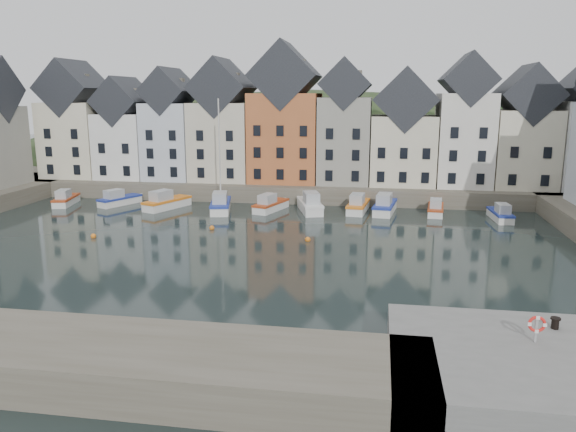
% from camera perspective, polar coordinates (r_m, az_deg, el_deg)
% --- Properties ---
extents(ground, '(260.00, 260.00, 0.00)m').
position_cam_1_polar(ground, '(47.83, -5.93, -3.77)').
color(ground, black).
rests_on(ground, ground).
extents(far_quay, '(90.00, 16.00, 2.00)m').
position_cam_1_polar(far_quay, '(76.30, -0.06, 3.09)').
color(far_quay, '#534E40').
rests_on(far_quay, ground).
extents(hillside, '(153.60, 70.40, 64.00)m').
position_cam_1_polar(hillside, '(105.74, 2.26, -4.87)').
color(hillside, '#1E3118').
rests_on(hillside, ground).
extents(far_terrace, '(72.37, 8.16, 17.78)m').
position_cam_1_polar(far_terrace, '(73.01, 2.20, 8.89)').
color(far_terrace, beige).
rests_on(far_terrace, far_quay).
extents(mooring_buoys, '(20.50, 5.50, 0.50)m').
position_cam_1_polar(mooring_buoys, '(53.84, -8.56, -1.86)').
color(mooring_buoys, orange).
rests_on(mooring_buoys, ground).
extents(boat_a, '(2.88, 5.84, 2.15)m').
position_cam_1_polar(boat_a, '(73.30, -21.65, 1.55)').
color(boat_a, silver).
rests_on(boat_a, ground).
extents(boat_b, '(3.90, 5.87, 2.17)m').
position_cam_1_polar(boat_b, '(71.07, -16.82, 1.59)').
color(boat_b, silver).
rests_on(boat_b, ground).
extents(boat_c, '(4.30, 6.78, 2.49)m').
position_cam_1_polar(boat_c, '(67.34, -12.29, 1.35)').
color(boat_c, silver).
rests_on(boat_c, ground).
extents(boat_d, '(3.55, 7.06, 12.94)m').
position_cam_1_polar(boat_d, '(64.68, -6.87, 1.19)').
color(boat_d, silver).
rests_on(boat_d, ground).
extents(boat_e, '(3.51, 6.18, 2.27)m').
position_cam_1_polar(boat_e, '(64.62, -1.82, 1.11)').
color(boat_e, silver).
rests_on(boat_e, ground).
extents(boat_f, '(3.95, 7.13, 2.62)m').
position_cam_1_polar(boat_f, '(64.15, 2.26, 1.12)').
color(boat_f, silver).
rests_on(boat_f, ground).
extents(boat_g, '(2.60, 6.46, 2.41)m').
position_cam_1_polar(boat_g, '(64.52, 7.12, 1.05)').
color(boat_g, silver).
rests_on(boat_g, ground).
extents(boat_h, '(2.92, 6.85, 2.55)m').
position_cam_1_polar(boat_h, '(64.39, 9.81, 0.97)').
color(boat_h, silver).
rests_on(boat_h, ground).
extents(boat_i, '(2.20, 5.48, 2.05)m').
position_cam_1_polar(boat_i, '(64.79, 14.76, 0.68)').
color(boat_i, silver).
rests_on(boat_i, ground).
extents(boat_j, '(2.00, 5.48, 2.07)m').
position_cam_1_polar(boat_j, '(63.97, 20.79, 0.14)').
color(boat_j, silver).
rests_on(boat_j, ground).
extents(mooring_bollard, '(0.48, 0.48, 0.56)m').
position_cam_1_polar(mooring_bollard, '(30.59, 25.51, -9.74)').
color(mooring_bollard, black).
rests_on(mooring_bollard, near_quay).
extents(life_ring_post, '(0.80, 0.17, 1.30)m').
position_cam_1_polar(life_ring_post, '(28.42, 23.96, -10.07)').
color(life_ring_post, gray).
rests_on(life_ring_post, near_quay).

